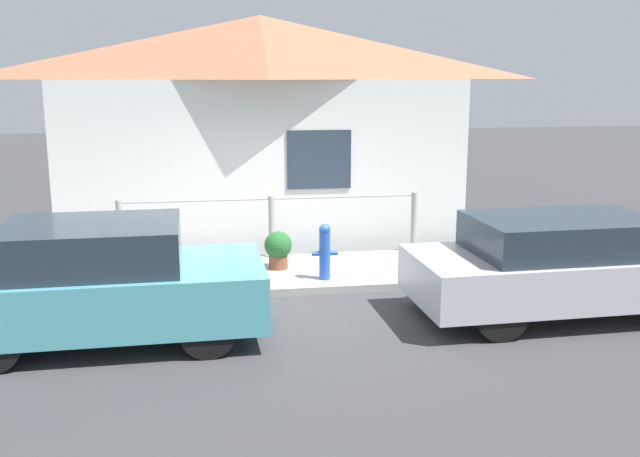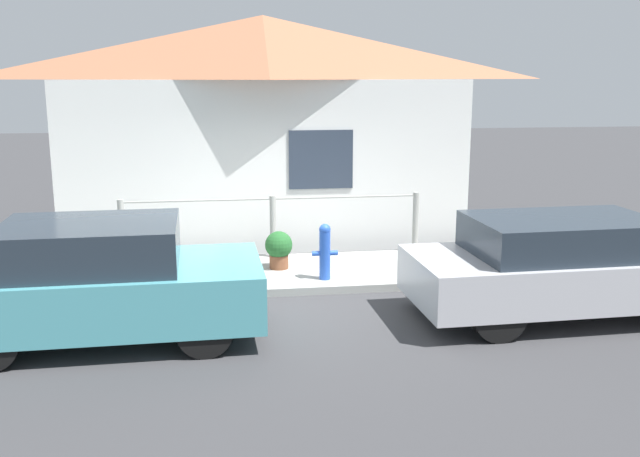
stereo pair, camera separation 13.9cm
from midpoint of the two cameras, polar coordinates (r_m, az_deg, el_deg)
ground_plane at (r=10.06m, az=-2.51°, el=-5.48°), size 60.00×60.00×0.00m
sidewalk at (r=10.98m, az=-3.03°, el=-3.63°), size 24.00×1.97×0.12m
house at (r=12.99m, az=-4.21°, el=13.17°), size 7.47×2.23×4.08m
fence at (r=11.64m, az=-3.45°, el=0.44°), size 4.90×0.10×1.02m
car_left at (r=8.66m, az=-16.58°, el=-4.09°), size 3.64×1.82×1.40m
car_right at (r=9.68m, az=19.69°, el=-2.82°), size 4.20×1.77×1.30m
fire_hydrant at (r=10.37m, az=0.77°, el=-1.77°), size 0.38×0.17×0.83m
potted_plant_near_hydrant at (r=10.99m, az=-2.96°, el=-1.58°), size 0.42×0.42×0.58m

